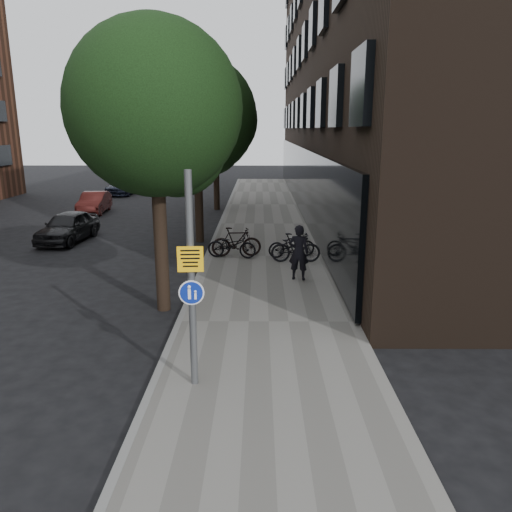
{
  "coord_description": "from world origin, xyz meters",
  "views": [
    {
      "loc": [
        0.01,
        -8.36,
        4.8
      ],
      "look_at": [
        -0.06,
        2.6,
        2.0
      ],
      "focal_mm": 35.0,
      "sensor_mm": 36.0,
      "label": 1
    }
  ],
  "objects_px": {
    "pedestrian": "(299,252)",
    "parked_car_near": "(68,227)",
    "parked_bike_facade_near": "(292,245)",
    "signpost": "(191,281)"
  },
  "relations": [
    {
      "from": "signpost",
      "to": "pedestrian",
      "type": "relative_size",
      "value": 2.26
    },
    {
      "from": "parked_bike_facade_near",
      "to": "parked_car_near",
      "type": "xyz_separation_m",
      "value": [
        -9.58,
        3.14,
        0.07
      ]
    },
    {
      "from": "pedestrian",
      "to": "parked_bike_facade_near",
      "type": "distance_m",
      "value": 2.9
    },
    {
      "from": "parked_car_near",
      "to": "parked_bike_facade_near",
      "type": "bearing_deg",
      "value": -12.41
    },
    {
      "from": "signpost",
      "to": "parked_bike_facade_near",
      "type": "height_order",
      "value": "signpost"
    },
    {
      "from": "signpost",
      "to": "parked_car_near",
      "type": "height_order",
      "value": "signpost"
    },
    {
      "from": "pedestrian",
      "to": "parked_bike_facade_near",
      "type": "bearing_deg",
      "value": -76.82
    },
    {
      "from": "signpost",
      "to": "parked_bike_facade_near",
      "type": "relative_size",
      "value": 2.23
    },
    {
      "from": "pedestrian",
      "to": "parked_car_near",
      "type": "height_order",
      "value": "pedestrian"
    },
    {
      "from": "signpost",
      "to": "pedestrian",
      "type": "distance_m",
      "value": 7.27
    }
  ]
}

